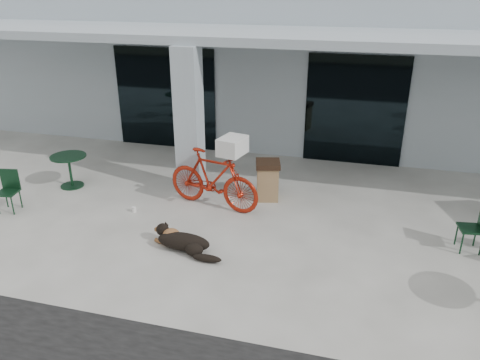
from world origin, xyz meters
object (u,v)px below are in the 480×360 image
(bicycle, at_px, (213,179))
(cafe_chair_near, at_px, (7,192))
(dog, at_px, (183,241))
(trash_receptacle, at_px, (268,180))
(cafe_chair_far_b, at_px, (471,228))
(cafe_table_near, at_px, (70,171))

(bicycle, distance_m, cafe_chair_near, 4.10)
(dog, height_order, trash_receptacle, trash_receptacle)
(bicycle, relative_size, cafe_chair_far_b, 2.37)
(cafe_chair_far_b, bearing_deg, cafe_chair_near, -92.28)
(bicycle, xyz_separation_m, cafe_table_near, (-3.41, 0.15, -0.24))
(bicycle, distance_m, trash_receptacle, 1.20)
(dog, xyz_separation_m, cafe_chair_far_b, (4.72, 1.28, 0.25))
(cafe_table_near, height_order, trash_receptacle, trash_receptacle)
(bicycle, bearing_deg, trash_receptacle, -43.01)
(dog, distance_m, cafe_chair_near, 3.97)
(trash_receptacle, bearing_deg, cafe_table_near, -173.36)
(bicycle, height_order, cafe_chair_near, bicycle)
(cafe_chair_far_b, height_order, trash_receptacle, cafe_chair_far_b)
(cafe_chair_near, relative_size, cafe_chair_far_b, 0.98)
(cafe_chair_near, distance_m, cafe_chair_far_b, 8.69)
(dog, bearing_deg, cafe_chair_near, -167.86)
(cafe_table_near, relative_size, cafe_chair_far_b, 0.91)
(bicycle, distance_m, cafe_table_near, 3.42)
(cafe_table_near, bearing_deg, trash_receptacle, 6.64)
(bicycle, relative_size, trash_receptacle, 2.41)
(cafe_table_near, height_order, cafe_chair_far_b, cafe_chair_far_b)
(cafe_table_near, xyz_separation_m, cafe_chair_near, (-0.49, -1.40, 0.05))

